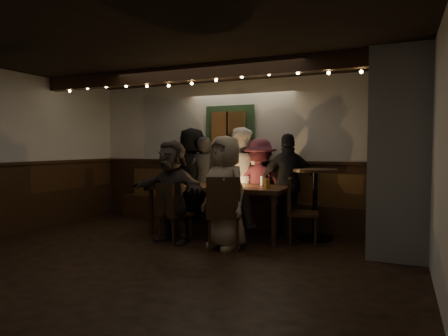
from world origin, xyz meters
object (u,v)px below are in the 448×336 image
at_px(chair_near_left, 170,209).
at_px(person_f, 172,191).
at_px(chair_end, 297,207).
at_px(person_c, 240,177).
at_px(chair_near_right, 224,209).
at_px(person_d, 260,184).
at_px(person_b, 204,180).
at_px(person_a, 192,175).
at_px(person_g, 225,192).
at_px(person_e, 289,183).
at_px(high_top, 315,195).
at_px(dining_table, 219,189).

distance_m(chair_near_left, person_f, 0.26).
distance_m(chair_end, person_f, 1.82).
bearing_deg(person_c, chair_near_right, 112.69).
relative_size(person_c, person_d, 1.13).
xyz_separation_m(person_d, person_f, (-0.85, -1.46, -0.02)).
distance_m(chair_end, person_b, 2.04).
xyz_separation_m(chair_near_right, person_a, (-1.36, 1.63, 0.31)).
bearing_deg(chair_near_left, person_g, 1.54).
height_order(person_c, person_e, person_c).
height_order(high_top, person_b, person_b).
bearing_deg(person_e, person_b, -22.94).
distance_m(chair_near_right, high_top, 1.55).
distance_m(person_d, person_e, 0.52).
bearing_deg(dining_table, person_b, 131.49).
xyz_separation_m(chair_near_right, person_e, (0.48, 1.54, 0.24)).
bearing_deg(chair_near_right, dining_table, 118.51).
distance_m(high_top, person_d, 1.09).
relative_size(dining_table, high_top, 2.08).
distance_m(chair_near_left, person_g, 0.91).
height_order(chair_end, person_b, person_b).
distance_m(chair_end, person_e, 0.87).
xyz_separation_m(person_f, person_g, (0.84, 0.01, 0.03)).
relative_size(high_top, person_c, 0.61).
distance_m(high_top, person_g, 1.47).
distance_m(dining_table, person_c, 0.76).
distance_m(chair_near_right, person_a, 2.14).
height_order(chair_near_right, person_a, person_a).
height_order(chair_near_right, chair_end, chair_near_right).
distance_m(chair_end, person_c, 1.50).
height_order(person_c, person_d, person_c).
xyz_separation_m(dining_table, person_g, (0.43, -0.74, 0.05)).
height_order(high_top, person_d, person_d).
bearing_deg(chair_near_right, high_top, 50.39).
height_order(dining_table, person_a, person_a).
xyz_separation_m(person_a, person_c, (0.95, -0.01, -0.01)).
distance_m(dining_table, chair_near_right, 1.00).
bearing_deg(chair_end, person_f, -158.43).
relative_size(person_c, person_f, 1.16).
relative_size(person_d, person_e, 0.95).
xyz_separation_m(chair_near_right, person_g, (-0.04, 0.13, 0.21)).
height_order(chair_near_right, person_c, person_c).
distance_m(chair_near_left, person_b, 1.48).
bearing_deg(dining_table, chair_near_right, -61.49).
bearing_deg(person_b, high_top, 157.59).
height_order(dining_table, person_e, person_e).
relative_size(chair_near_right, person_f, 0.67).
relative_size(dining_table, chair_near_right, 2.21).
bearing_deg(high_top, person_f, -150.20).
height_order(chair_end, person_e, person_e).
bearing_deg(person_d, person_e, 167.24).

